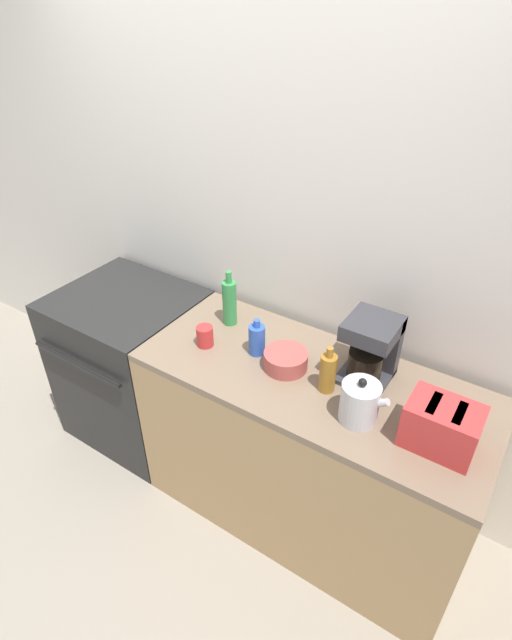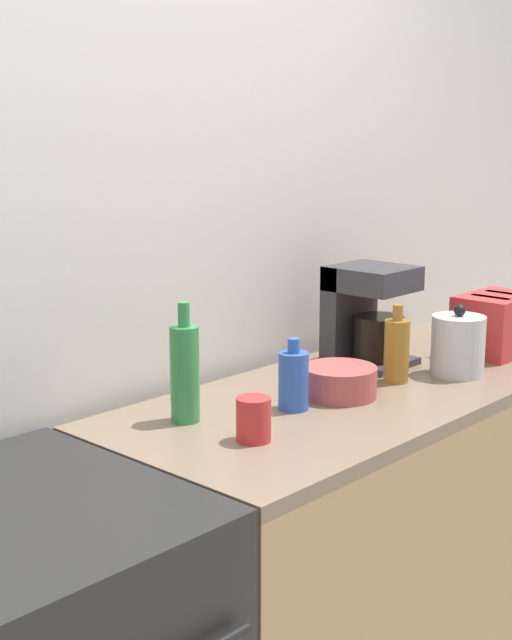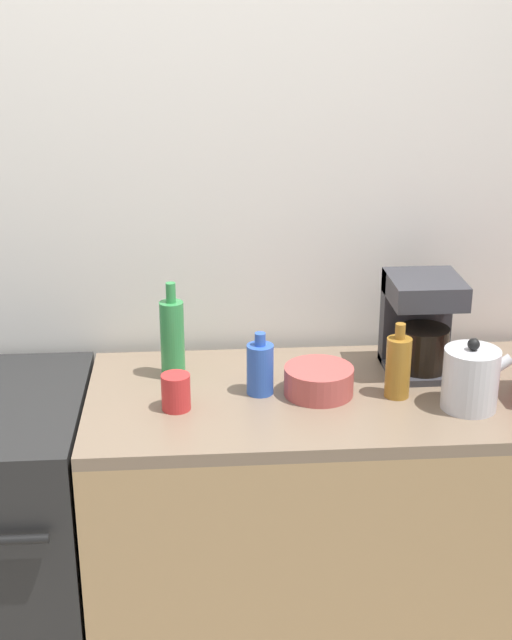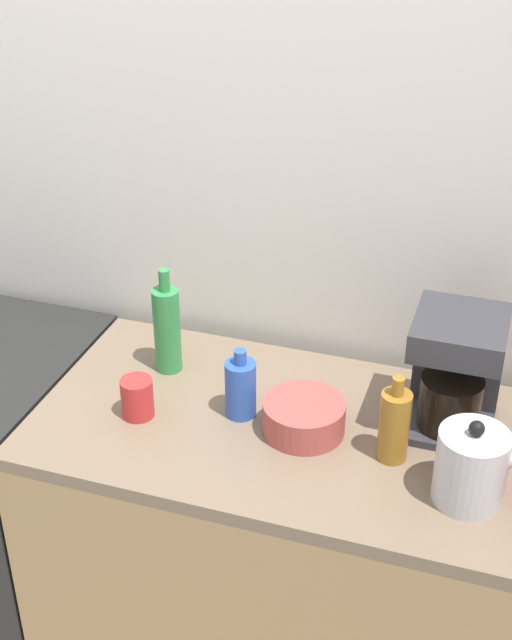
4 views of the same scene
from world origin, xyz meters
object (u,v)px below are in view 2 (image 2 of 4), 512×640
(toaster, at_px, (496,324))
(cup_red, at_px, (254,419))
(bottle_blue, at_px, (293,380))
(bottle_amber, at_px, (397,350))
(bowl, at_px, (339,382))
(bottle_green, at_px, (185,372))
(kettle, at_px, (458,345))
(coffee_maker, at_px, (366,313))

(toaster, height_order, cup_red, toaster)
(bottle_blue, bearing_deg, bottle_amber, -7.18)
(bottle_blue, height_order, cup_red, bottle_blue)
(bottle_blue, distance_m, bowl, 0.17)
(toaster, relative_size, bowl, 1.32)
(toaster, distance_m, bottle_green, 1.12)
(bottle_green, xyz_separation_m, bowl, (0.41, -0.15, -0.08))
(cup_red, bearing_deg, kettle, -3.66)
(toaster, height_order, coffee_maker, coffee_maker)
(kettle, distance_m, bowl, 0.41)
(kettle, distance_m, coffee_maker, 0.29)
(bottle_blue, relative_size, bottle_amber, 0.84)
(bowl, bearing_deg, cup_red, -170.69)
(bottle_amber, bearing_deg, toaster, -5.29)
(bottle_blue, height_order, bowl, bottle_blue)
(bowl, bearing_deg, coffee_maker, 25.50)
(kettle, height_order, toaster, kettle)
(bowl, bearing_deg, toaster, -6.08)
(kettle, bearing_deg, coffee_maker, 105.38)
(bottle_green, bearing_deg, toaster, -11.39)
(bottle_green, relative_size, bowl, 1.48)
(toaster, height_order, bowl, toaster)
(coffee_maker, xyz_separation_m, cup_red, (-0.71, -0.22, -0.10))
(kettle, xyz_separation_m, bowl, (-0.39, 0.12, -0.05))
(toaster, relative_size, coffee_maker, 0.88)
(coffee_maker, bearing_deg, cup_red, -163.10)
(bottle_blue, bearing_deg, bottle_green, 152.02)
(coffee_maker, relative_size, bottle_green, 1.01)
(bottle_green, distance_m, bottle_amber, 0.65)
(bottle_blue, height_order, bottle_amber, bottle_amber)
(cup_red, bearing_deg, bottle_amber, 3.32)
(coffee_maker, bearing_deg, bottle_green, -179.58)
(bottle_amber, relative_size, bowl, 1.11)
(coffee_maker, xyz_separation_m, bottle_green, (-0.72, -0.01, -0.03))
(kettle, xyz_separation_m, toaster, (0.30, 0.04, 0.01))
(bottle_blue, bearing_deg, coffee_maker, 15.58)
(bottle_amber, relative_size, cup_red, 2.15)
(coffee_maker, xyz_separation_m, bowl, (-0.32, -0.15, -0.11))
(bottle_amber, height_order, bowl, bottle_amber)
(bottle_green, relative_size, cup_red, 2.88)
(bottle_blue, xyz_separation_m, bowl, (0.16, -0.02, -0.04))
(bottle_blue, distance_m, bottle_amber, 0.38)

